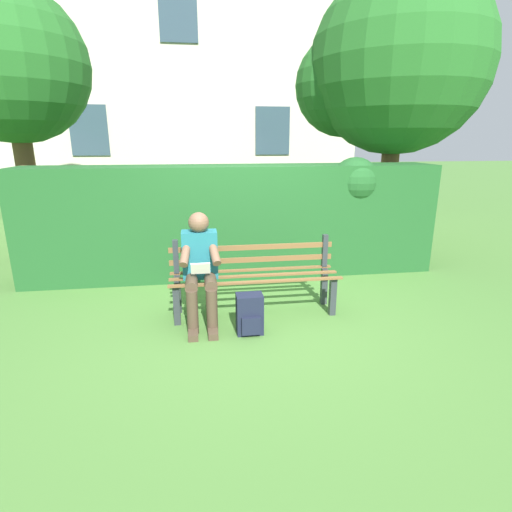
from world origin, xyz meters
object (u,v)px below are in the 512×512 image
Objects in this scene: backpack at (250,314)px; tree_far at (5,69)px; park_bench at (254,276)px; tree at (389,68)px; person_seated at (200,265)px.

tree_far is at bearing -46.85° from backpack.
park_bench is 5.35m from tree_far.
park_bench is at bearing 43.16° from tree.
tree_far is at bearing -41.32° from park_bench.
park_bench is 4.38m from tree.
park_bench is 0.45× the size of tree_far.
tree is (-3.17, -2.57, 2.40)m from person_seated.
tree_far reaches higher than park_bench.
backpack is at bearing 133.15° from tree_far.
tree reaches higher than backpack.
park_bench is 1.59× the size of person_seated.
tree is 4.89m from backpack.
person_seated is 4.73m from tree.
park_bench reaches higher than backpack.
backpack is (0.12, 0.53, -0.23)m from park_bench.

